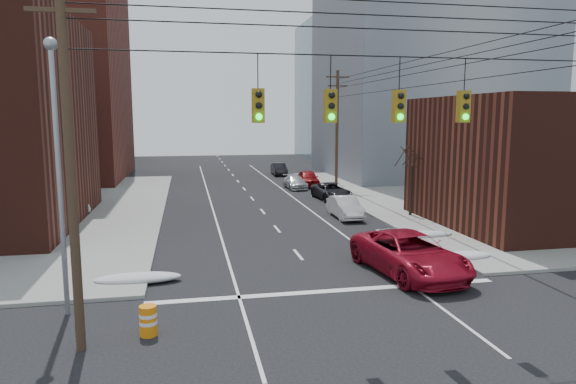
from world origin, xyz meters
name	(u,v)px	position (x,y,z in m)	size (l,w,h in m)	color
ground	(394,371)	(0.00, 0.00, 0.00)	(160.00, 160.00, 0.00)	black
sidewalk_ne	(561,194)	(27.00, 27.00, 0.07)	(40.00, 40.00, 0.15)	gray
building_brick_tall	(1,38)	(-24.00, 48.00, 15.00)	(24.00, 20.00, 30.00)	maroon
building_brick_far	(50,122)	(-26.00, 74.00, 6.00)	(22.00, 18.00, 12.00)	#451C14
building_office	(426,67)	(22.00, 44.00, 12.50)	(22.00, 20.00, 25.00)	gray
building_glass	(365,91)	(24.00, 70.00, 11.00)	(20.00, 18.00, 22.00)	gray
building_storefront	(564,162)	(18.00, 16.00, 4.00)	(16.00, 12.00, 8.00)	#451C14
utility_pole_left	(69,153)	(-8.50, 3.00, 5.78)	(2.20, 0.28, 11.00)	#473323
utility_pole_far	(337,128)	(8.50, 34.00, 5.78)	(2.20, 0.28, 11.00)	#473323
traffic_signals	(365,104)	(0.10, 2.97, 7.17)	(17.00, 0.42, 2.02)	black
street_light	(58,155)	(-9.50, 6.00, 5.54)	(0.44, 0.44, 9.32)	gray
bare_tree	(411,183)	(9.59, 20.00, 2.32)	(2.09, 2.20, 4.93)	black
snow_nw	(138,278)	(-7.40, 9.00, 0.21)	(3.50, 1.08, 0.42)	silver
snow_ne	(461,256)	(7.40, 9.50, 0.21)	(3.00, 1.08, 0.42)	silver
snow_east_far	(419,235)	(7.40, 14.00, 0.21)	(4.00, 1.08, 0.42)	silver
red_pickup	(409,254)	(4.06, 8.00, 0.90)	(2.98, 6.47, 1.80)	maroon
parked_car_a	(395,242)	(4.80, 11.27, 0.62)	(1.46, 3.62, 1.23)	silver
parked_car_b	(345,207)	(5.15, 20.61, 0.72)	(1.52, 4.35, 1.43)	silver
parked_car_c	(332,191)	(6.40, 28.28, 0.69)	(2.28, 4.95, 1.38)	black
parked_car_d	(295,182)	(4.80, 35.25, 0.61)	(1.71, 4.22, 1.22)	#B4B4B9
parked_car_e	(308,178)	(6.40, 36.66, 0.78)	(1.85, 4.59, 1.56)	maroon
parked_car_f	(279,169)	(5.32, 46.85, 0.70)	(1.49, 4.26, 1.40)	black
lot_car_a	(59,207)	(-13.84, 24.33, 0.77)	(1.32, 3.79, 1.25)	silver
lot_car_b	(49,197)	(-15.48, 28.57, 0.79)	(2.14, 4.64, 1.29)	#A5A5AA
lot_car_d	(44,194)	(-16.06, 29.44, 0.93)	(1.85, 4.59, 1.57)	silver
construction_barrel	(148,320)	(-6.63, 3.64, 0.50)	(0.70, 0.70, 0.96)	orange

